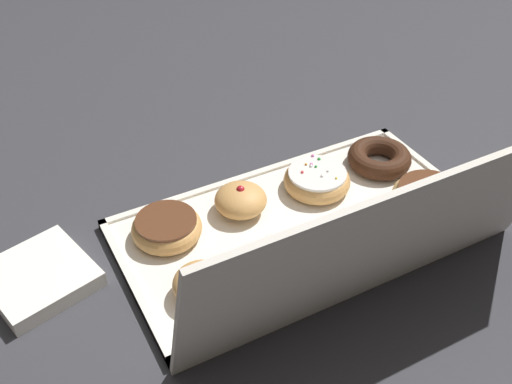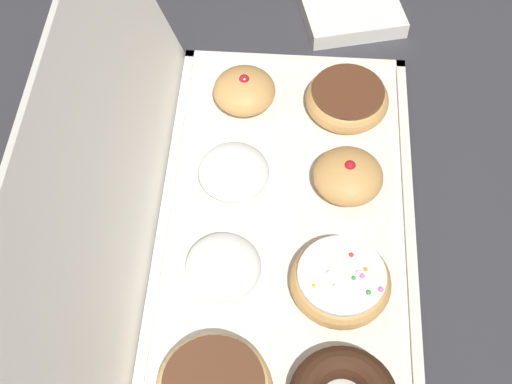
# 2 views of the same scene
# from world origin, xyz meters

# --- Properties ---
(ground_plane) EXTENTS (3.00, 3.00, 0.00)m
(ground_plane) POSITION_xyz_m (0.00, 0.00, 0.00)
(ground_plane) COLOR #333338
(donut_box) EXTENTS (0.57, 0.31, 0.01)m
(donut_box) POSITION_xyz_m (0.00, 0.00, 0.01)
(donut_box) COLOR silver
(donut_box) RESTS_ON ground
(box_lid_open) EXTENTS (0.57, 0.09, 0.26)m
(box_lid_open) POSITION_xyz_m (0.00, 0.20, 0.13)
(box_lid_open) COLOR silver
(box_lid_open) RESTS_ON ground
(sprinkle_donut_1) EXTENTS (0.11, 0.11, 0.04)m
(sprinkle_donut_1) POSITION_xyz_m (-0.07, -0.06, 0.03)
(sprinkle_donut_1) COLOR tan
(sprinkle_donut_1) RESTS_ON donut_box
(jelly_filled_donut_2) EXTENTS (0.09, 0.09, 0.05)m
(jelly_filled_donut_2) POSITION_xyz_m (0.07, -0.07, 0.03)
(jelly_filled_donut_2) COLOR tan
(jelly_filled_donut_2) RESTS_ON donut_box
(chocolate_frosted_donut_3) EXTENTS (0.11, 0.11, 0.03)m
(chocolate_frosted_donut_3) POSITION_xyz_m (0.20, -0.07, 0.03)
(chocolate_frosted_donut_3) COLOR tan
(chocolate_frosted_donut_3) RESTS_ON donut_box
(powdered_filled_donut_5) EXTENTS (0.09, 0.09, 0.04)m
(powdered_filled_donut_5) POSITION_xyz_m (-0.06, 0.07, 0.03)
(powdered_filled_donut_5) COLOR white
(powdered_filled_donut_5) RESTS_ON donut_box
(powdered_filled_donut_6) EXTENTS (0.09, 0.09, 0.04)m
(powdered_filled_donut_6) POSITION_xyz_m (0.07, 0.07, 0.03)
(powdered_filled_donut_6) COLOR white
(powdered_filled_donut_6) RESTS_ON donut_box
(jelly_filled_donut_7) EXTENTS (0.08, 0.08, 0.05)m
(jelly_filled_donut_7) POSITION_xyz_m (0.20, 0.06, 0.03)
(jelly_filled_donut_7) COLOR tan
(jelly_filled_donut_7) RESTS_ON donut_box
(napkin_stack) EXTENTS (0.17, 0.17, 0.03)m
(napkin_stack) POSITION_xyz_m (0.40, -0.08, 0.01)
(napkin_stack) COLOR white
(napkin_stack) RESTS_ON ground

